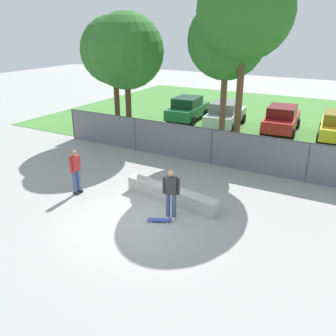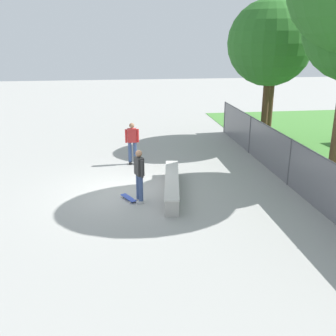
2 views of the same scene
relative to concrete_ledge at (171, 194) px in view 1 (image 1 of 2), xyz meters
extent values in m
plane|color=#9E9E99|center=(-0.22, -1.74, -0.29)|extent=(80.00, 80.00, 0.00)
cube|color=#478438|center=(-0.22, 14.73, -0.28)|extent=(29.56, 20.00, 0.02)
cube|color=#A8A59E|center=(0.00, 0.00, -0.03)|extent=(4.03, 1.03, 0.52)
cube|color=beige|center=(0.00, 0.00, 0.26)|extent=(4.07, 1.07, 0.06)
cube|color=beige|center=(0.78, -1.18, -0.24)|extent=(0.18, 0.28, 0.10)
cube|color=beige|center=(0.57, -1.25, -0.24)|extent=(0.18, 0.28, 0.10)
cylinder|color=#384C7A|center=(0.78, -1.15, 0.25)|extent=(0.15, 0.15, 0.88)
cylinder|color=#384C7A|center=(0.57, -1.22, 0.25)|extent=(0.15, 0.15, 0.88)
cube|color=#2D2D2D|center=(0.67, -1.19, 0.99)|extent=(0.43, 0.33, 0.60)
cylinder|color=#2D2D2D|center=(0.91, -1.11, 0.97)|extent=(0.10, 0.10, 0.58)
cylinder|color=#2D2D2D|center=(0.43, -1.26, 0.97)|extent=(0.10, 0.10, 0.58)
sphere|color=#9E7051|center=(0.67, -1.19, 1.42)|extent=(0.22, 0.22, 0.22)
cube|color=#334CB2|center=(0.41, -1.56, -0.21)|extent=(0.81, 0.53, 0.02)
cube|color=#B2B2B7|center=(0.16, -1.68, -0.23)|extent=(0.12, 0.15, 0.02)
cube|color=#B2B2B7|center=(0.65, -1.44, -0.23)|extent=(0.12, 0.15, 0.02)
cylinder|color=silver|center=(0.13, -1.60, -0.26)|extent=(0.06, 0.05, 0.05)
cylinder|color=silver|center=(0.20, -1.75, -0.26)|extent=(0.06, 0.05, 0.05)
cylinder|color=silver|center=(0.62, -1.36, -0.26)|extent=(0.06, 0.05, 0.05)
cylinder|color=silver|center=(0.69, -1.52, -0.26)|extent=(0.06, 0.05, 0.05)
cylinder|color=#4C4C51|center=(-9.00, 4.43, 0.60)|extent=(0.07, 0.07, 1.78)
cylinder|color=#4C4C51|center=(-4.61, 4.43, 0.60)|extent=(0.07, 0.07, 1.78)
cylinder|color=#4C4C51|center=(-0.22, 4.43, 0.60)|extent=(0.07, 0.07, 1.78)
cylinder|color=#4C4C51|center=(4.17, 4.43, 0.60)|extent=(0.07, 0.07, 1.78)
cylinder|color=#4C4C51|center=(-0.22, 4.43, 1.46)|extent=(17.56, 0.05, 0.05)
cube|color=slate|center=(-0.22, 4.43, 0.60)|extent=(17.56, 0.01, 1.78)
cylinder|color=#513823|center=(-7.18, 6.37, 1.47)|extent=(0.32, 0.32, 3.52)
sphere|color=#286623|center=(-7.18, 6.37, 4.68)|extent=(3.85, 3.85, 3.85)
cylinder|color=#47301E|center=(-5.76, 5.54, 1.47)|extent=(0.32, 0.32, 3.52)
sphere|color=#286623|center=(-5.76, 5.54, 4.73)|extent=(4.02, 4.02, 4.02)
cylinder|color=brown|center=(-0.58, 6.64, 1.81)|extent=(0.32, 0.32, 4.20)
sphere|color=#286623|center=(-0.58, 6.64, 5.34)|extent=(3.83, 3.83, 3.83)
cylinder|color=#513823|center=(0.57, 5.67, 2.36)|extent=(0.32, 0.32, 5.29)
sphere|color=#286623|center=(0.57, 5.67, 6.62)|extent=(4.31, 4.31, 4.31)
cube|color=#1E6638|center=(-5.11, 11.79, 0.38)|extent=(2.13, 4.33, 0.70)
cube|color=#10381E|center=(-5.10, 11.64, 1.05)|extent=(1.76, 2.22, 0.64)
cylinder|color=black|center=(-6.11, 13.02, 0.03)|extent=(0.27, 0.66, 0.64)
cylinder|color=black|center=(-4.32, 13.16, 0.03)|extent=(0.27, 0.66, 0.64)
cylinder|color=black|center=(-5.91, 10.42, 0.03)|extent=(0.27, 0.66, 0.64)
cylinder|color=black|center=(-4.11, 10.57, 0.03)|extent=(0.27, 0.66, 0.64)
cube|color=#B7BABF|center=(-2.16, 11.45, 0.38)|extent=(2.13, 4.33, 0.70)
cube|color=slate|center=(-2.14, 11.30, 1.05)|extent=(1.76, 2.22, 0.64)
cylinder|color=black|center=(-3.16, 12.68, 0.03)|extent=(0.27, 0.66, 0.64)
cylinder|color=black|center=(-1.36, 12.82, 0.03)|extent=(0.27, 0.66, 0.64)
cylinder|color=black|center=(-2.95, 10.08, 0.03)|extent=(0.27, 0.66, 0.64)
cylinder|color=black|center=(-1.16, 10.22, 0.03)|extent=(0.27, 0.66, 0.64)
cube|color=#B21E1E|center=(1.36, 11.98, 0.38)|extent=(2.13, 4.33, 0.70)
cube|color=#621010|center=(1.38, 11.83, 1.05)|extent=(1.76, 2.22, 0.64)
cylinder|color=black|center=(0.36, 13.21, 0.03)|extent=(0.27, 0.66, 0.64)
cylinder|color=black|center=(2.16, 13.35, 0.03)|extent=(0.27, 0.66, 0.64)
cylinder|color=black|center=(0.57, 10.61, 0.03)|extent=(0.27, 0.66, 0.64)
cylinder|color=black|center=(2.36, 10.75, 0.03)|extent=(0.27, 0.66, 0.64)
cylinder|color=black|center=(3.62, 13.12, 0.03)|extent=(0.27, 0.66, 0.64)
cylinder|color=black|center=(3.82, 10.52, 0.03)|extent=(0.27, 0.66, 0.64)
cube|color=black|center=(-3.60, -1.08, -0.24)|extent=(0.26, 0.12, 0.10)
cube|color=black|center=(-3.59, -1.30, -0.24)|extent=(0.26, 0.12, 0.10)
cylinder|color=#384C7A|center=(-3.63, -1.08, 0.25)|extent=(0.15, 0.15, 0.88)
cylinder|color=#384C7A|center=(-3.62, -1.30, 0.25)|extent=(0.15, 0.15, 0.88)
cube|color=red|center=(-3.62, -1.19, 0.99)|extent=(0.23, 0.39, 0.60)
cylinder|color=red|center=(-3.63, -0.94, 0.97)|extent=(0.10, 0.10, 0.58)
cylinder|color=red|center=(-3.61, -1.44, 0.97)|extent=(0.10, 0.10, 0.58)
sphere|color=#9E7051|center=(-3.62, -1.19, 1.42)|extent=(0.22, 0.22, 0.22)
camera|label=1|loc=(6.00, -10.92, 6.01)|focal=38.68mm
camera|label=2|loc=(12.91, -1.94, 4.98)|focal=42.18mm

